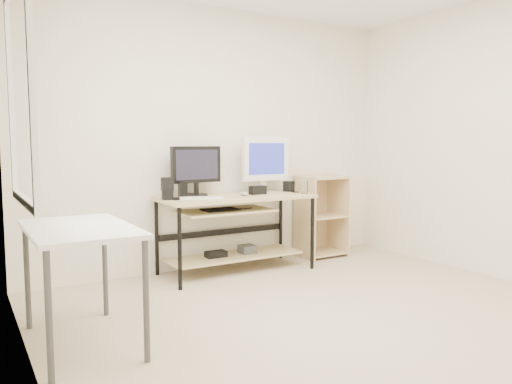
{
  "coord_description": "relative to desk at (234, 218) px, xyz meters",
  "views": [
    {
      "loc": [
        -2.31,
        -2.56,
        1.26
      ],
      "look_at": [
        0.01,
        1.3,
        0.82
      ],
      "focal_mm": 35.0,
      "sensor_mm": 36.0,
      "label": 1
    }
  ],
  "objects": [
    {
      "name": "coaster",
      "position": [
        0.72,
        -0.17,
        0.21
      ],
      "size": [
        0.09,
        0.09,
        0.01
      ],
      "primitive_type": "cylinder",
      "rotation": [
        0.0,
        0.0,
        0.08
      ],
      "color": "#9A7445",
      "rests_on": "desk"
    },
    {
      "name": "smartphone",
      "position": [
        0.73,
        0.0,
        0.22
      ],
      "size": [
        0.1,
        0.13,
        0.01
      ],
      "primitive_type": "cube",
      "rotation": [
        0.0,
        0.0,
        -0.33
      ],
      "color": "black",
      "rests_on": "desk"
    },
    {
      "name": "mouse",
      "position": [
        0.1,
        -0.03,
        0.23
      ],
      "size": [
        0.08,
        0.12,
        0.04
      ],
      "primitive_type": "ellipsoid",
      "rotation": [
        0.0,
        0.0,
        -0.03
      ],
      "color": "#AAAAAF",
      "rests_on": "desk"
    },
    {
      "name": "audio_controller",
      "position": [
        -0.5,
        0.07,
        0.29
      ],
      "size": [
        0.08,
        0.05,
        0.15
      ],
      "primitive_type": "cube",
      "rotation": [
        0.0,
        0.0,
        0.05
      ],
      "color": "black",
      "rests_on": "desk"
    },
    {
      "name": "volume_puck",
      "position": [
        -0.6,
        -0.03,
        0.22
      ],
      "size": [
        0.07,
        0.07,
        0.03
      ],
      "primitive_type": "cylinder",
      "rotation": [
        0.0,
        0.0,
        -0.12
      ],
      "color": "black",
      "rests_on": "desk"
    },
    {
      "name": "center_speaker",
      "position": [
        0.28,
        0.02,
        0.25
      ],
      "size": [
        0.17,
        0.09,
        0.09
      ],
      "primitive_type": "cube",
      "rotation": [
        0.0,
        0.0,
        0.06
      ],
      "color": "black",
      "rests_on": "desk"
    },
    {
      "name": "shelf_unit",
      "position": [
        1.18,
        0.16,
        -0.09
      ],
      "size": [
        0.5,
        0.4,
        0.9
      ],
      "color": "#DEBE8B",
      "rests_on": "ground"
    },
    {
      "name": "drinking_glass",
      "position": [
        0.72,
        -0.17,
        0.28
      ],
      "size": [
        0.07,
        0.07,
        0.13
      ],
      "primitive_type": "cylinder",
      "rotation": [
        0.0,
        0.0,
        0.08
      ],
      "color": "white",
      "rests_on": "coaster"
    },
    {
      "name": "keyboard",
      "position": [
        -0.41,
        -0.03,
        0.22
      ],
      "size": [
        0.5,
        0.33,
        0.02
      ],
      "primitive_type": "cube",
      "rotation": [
        0.0,
        0.0,
        -0.43
      ],
      "color": "white",
      "rests_on": "desk"
    },
    {
      "name": "white_imac",
      "position": [
        0.46,
        0.16,
        0.54
      ],
      "size": [
        0.54,
        0.17,
        0.58
      ],
      "rotation": [
        0.0,
        0.0,
        0.01
      ],
      "color": "silver",
      "rests_on": "desk"
    },
    {
      "name": "black_monitor",
      "position": [
        -0.31,
        0.18,
        0.49
      ],
      "size": [
        0.53,
        0.22,
        0.48
      ],
      "rotation": [
        0.0,
        0.0,
        0.11
      ],
      "color": "black",
      "rests_on": "desk"
    },
    {
      "name": "side_table",
      "position": [
        -1.65,
        -1.06,
        0.13
      ],
      "size": [
        0.6,
        1.0,
        0.75
      ],
      "color": "white",
      "rests_on": "ground"
    },
    {
      "name": "room",
      "position": [
        -0.11,
        -1.62,
        0.78
      ],
      "size": [
        4.01,
        4.01,
        2.62
      ],
      "color": "#C7B499",
      "rests_on": "ground"
    },
    {
      "name": "speaker_right",
      "position": [
        0.72,
        0.1,
        0.27
      ],
      "size": [
        0.12,
        0.12,
        0.11
      ],
      "primitive_type": "cube",
      "rotation": [
        0.0,
        0.0,
        0.33
      ],
      "color": "black",
      "rests_on": "desk"
    },
    {
      "name": "desk",
      "position": [
        0.0,
        0.0,
        0.0
      ],
      "size": [
        1.5,
        0.65,
        0.75
      ],
      "color": "#C8B57F",
      "rests_on": "ground"
    },
    {
      "name": "speaker_left",
      "position": [
        -0.66,
        0.03,
        0.32
      ],
      "size": [
        0.12,
        0.12,
        0.2
      ],
      "rotation": [
        0.0,
        0.0,
        -0.17
      ],
      "color": "black",
      "rests_on": "desk"
    }
  ]
}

